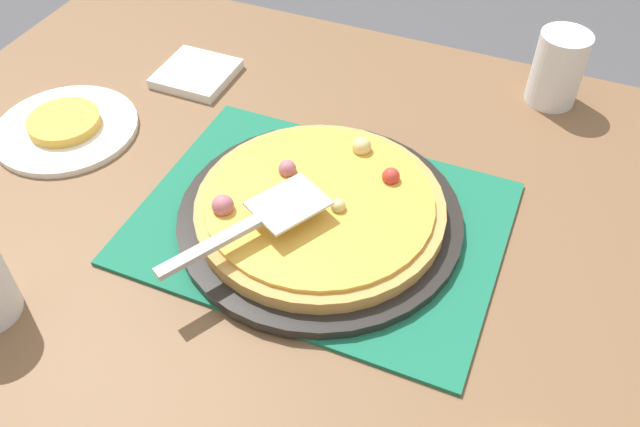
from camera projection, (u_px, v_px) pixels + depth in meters
name	position (u px, v px, depth m)	size (l,w,h in m)	color
dining_table	(320.00, 275.00, 0.98)	(1.40, 1.00, 0.75)	brown
placemat	(320.00, 222.00, 0.90)	(0.48, 0.36, 0.01)	#196B4C
pizza_pan	(320.00, 217.00, 0.89)	(0.38, 0.38, 0.01)	black
pizza	(320.00, 206.00, 0.88)	(0.33, 0.33, 0.05)	tan
plate_far_right	(66.00, 129.00, 1.04)	(0.22, 0.22, 0.01)	white
served_slice_right	(64.00, 122.00, 1.03)	(0.11, 0.11, 0.02)	gold
cup_corner	(558.00, 68.00, 1.06)	(0.08, 0.08, 0.12)	white
pizza_server	(257.00, 221.00, 0.81)	(0.15, 0.22, 0.01)	silver
napkin_stack	(197.00, 74.00, 1.14)	(0.12, 0.12, 0.02)	white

